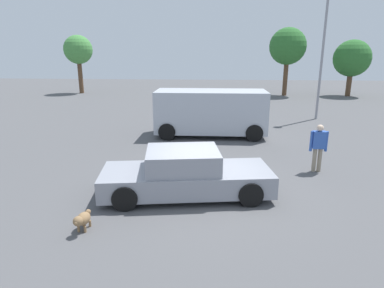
# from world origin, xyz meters

# --- Properties ---
(ground_plane) EXTENTS (80.00, 80.00, 0.00)m
(ground_plane) POSITION_xyz_m (0.00, 0.00, 0.00)
(ground_plane) COLOR #515154
(sedan_foreground) EXTENTS (4.76, 2.39, 1.29)m
(sedan_foreground) POSITION_xyz_m (-0.40, -0.11, 0.59)
(sedan_foreground) COLOR gray
(sedan_foreground) RESTS_ON ground_plane
(dog) EXTENTS (0.29, 0.68, 0.44)m
(dog) POSITION_xyz_m (-2.48, -2.17, 0.27)
(dog) COLOR olive
(dog) RESTS_ON ground_plane
(van_white) EXTENTS (5.09, 2.28, 2.11)m
(van_white) POSITION_xyz_m (0.14, 6.73, 1.15)
(van_white) COLOR #B2B7C1
(van_white) RESTS_ON ground_plane
(pedestrian) EXTENTS (0.57, 0.25, 1.58)m
(pedestrian) POSITION_xyz_m (3.72, 2.07, 0.93)
(pedestrian) COLOR gray
(pedestrian) RESTS_ON ground_plane
(light_post_near) EXTENTS (0.44, 0.44, 7.63)m
(light_post_near) POSITION_xyz_m (6.29, 11.23, 5.05)
(light_post_near) COLOR gray
(light_post_near) RESTS_ON ground_plane
(tree_back_left) EXTENTS (2.64, 2.64, 5.38)m
(tree_back_left) POSITION_xyz_m (-12.66, 22.72, 3.99)
(tree_back_left) COLOR brown
(tree_back_left) RESTS_ON ground_plane
(tree_back_center) EXTENTS (3.22, 3.22, 5.94)m
(tree_back_center) POSITION_xyz_m (6.56, 22.37, 4.29)
(tree_back_center) COLOR brown
(tree_back_center) RESTS_ON ground_plane
(tree_back_right) EXTENTS (3.19, 3.19, 4.90)m
(tree_back_right) POSITION_xyz_m (12.21, 22.39, 3.28)
(tree_back_right) COLOR brown
(tree_back_right) RESTS_ON ground_plane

